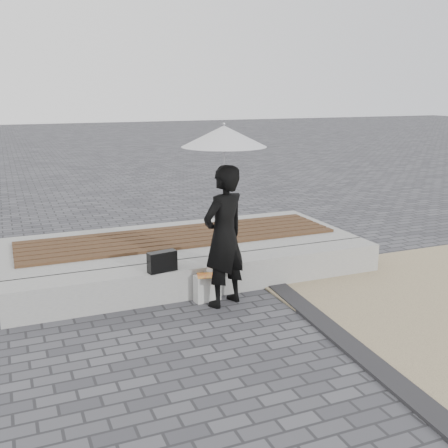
{
  "coord_description": "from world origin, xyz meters",
  "views": [
    {
      "loc": [
        -2.32,
        -4.5,
        2.52
      ],
      "look_at": [
        0.01,
        1.12,
        1.0
      ],
      "focal_mm": 43.03,
      "sensor_mm": 36.0,
      "label": 1
    }
  ],
  "objects_px": {
    "handbag": "(162,262)",
    "woman": "(224,236)",
    "seating_ledge": "(209,276)",
    "canvas_tote": "(207,288)",
    "parasol": "(224,136)"
  },
  "relations": [
    {
      "from": "parasol",
      "to": "canvas_tote",
      "type": "height_order",
      "value": "parasol"
    },
    {
      "from": "woman",
      "to": "handbag",
      "type": "distance_m",
      "value": 0.81
    },
    {
      "from": "woman",
      "to": "canvas_tote",
      "type": "relative_size",
      "value": 4.99
    },
    {
      "from": "seating_ledge",
      "to": "parasol",
      "type": "xyz_separation_m",
      "value": [
        0.01,
        -0.48,
        1.82
      ]
    },
    {
      "from": "parasol",
      "to": "canvas_tote",
      "type": "distance_m",
      "value": 1.86
    },
    {
      "from": "parasol",
      "to": "seating_ledge",
      "type": "bearing_deg",
      "value": 91.62
    },
    {
      "from": "parasol",
      "to": "canvas_tote",
      "type": "xyz_separation_m",
      "value": [
        -0.15,
        0.18,
        -1.85
      ]
    },
    {
      "from": "seating_ledge",
      "to": "parasol",
      "type": "relative_size",
      "value": 4.03
    },
    {
      "from": "seating_ledge",
      "to": "handbag",
      "type": "height_order",
      "value": "handbag"
    },
    {
      "from": "handbag",
      "to": "canvas_tote",
      "type": "distance_m",
      "value": 0.65
    },
    {
      "from": "woman",
      "to": "parasol",
      "type": "distance_m",
      "value": 1.17
    },
    {
      "from": "handbag",
      "to": "woman",
      "type": "bearing_deg",
      "value": -35.82
    },
    {
      "from": "seating_ledge",
      "to": "canvas_tote",
      "type": "distance_m",
      "value": 0.34
    },
    {
      "from": "woman",
      "to": "canvas_tote",
      "type": "height_order",
      "value": "woman"
    },
    {
      "from": "handbag",
      "to": "parasol",
      "type": "bearing_deg",
      "value": -35.82
    }
  ]
}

